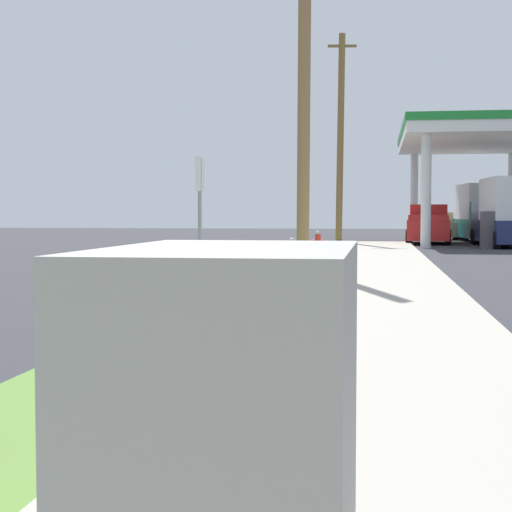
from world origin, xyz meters
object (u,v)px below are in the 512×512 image
Objects in this scene: fire_hydrant_third at (292,253)px; street_sign_post at (200,204)px; fire_hydrant_fourth at (318,242)px; truck_teal_at_far_bay at (482,214)px; truck_red_at_forecourt at (429,225)px; truck_navy_on_apron at (506,214)px; fire_hydrant_second at (229,280)px; utility_pole_background at (340,137)px; utility_pole_midground at (304,79)px; car_tan_by_near_pump at (436,227)px.

street_sign_post reaches higher than fire_hydrant_third.
fire_hydrant_fourth is 0.11× the size of truck_teal_at_far_bay.
truck_navy_on_apron reaches higher than truck_red_at_forecourt.
truck_red_at_forecourt reaches higher than fire_hydrant_second.
street_sign_post is 35.54m from truck_teal_at_far_bay.
fire_hydrant_third is 18.05m from truck_navy_on_apron.
utility_pole_background is 8.69m from truck_navy_on_apron.
truck_navy_on_apron is at bearing 73.85° from street_sign_post.
utility_pole_midground is 1.42× the size of truck_teal_at_far_bay.
utility_pole_midground reaches higher than truck_navy_on_apron.
truck_navy_on_apron is at bearing 66.83° from utility_pole_midground.
street_sign_post is (-0.46, -29.71, -3.63)m from utility_pole_background.
truck_teal_at_far_bay is (7.41, 24.62, -3.36)m from utility_pole_midground.
utility_pole_background is (0.53, 27.22, 4.82)m from fire_hydrant_second.
truck_navy_on_apron is at bearing -13.90° from utility_pole_background.
utility_pole_midground is 19.64m from truck_navy_on_apron.
fire_hydrant_third is at bearing -108.94° from truck_teal_at_far_bay.
utility_pole_midground is (0.52, 7.55, 4.40)m from fire_hydrant_second.
truck_teal_at_far_bay is at bearing 73.25° from utility_pole_midground.
utility_pole_background is (0.42, 9.13, 4.82)m from fire_hydrant_fourth.
car_tan_by_near_pump is (5.70, 38.53, -0.91)m from street_sign_post.
fire_hydrant_second is 36.50m from car_tan_by_near_pump.
utility_pole_midground reaches higher than truck_teal_at_far_bay.
utility_pole_background is at bearing -120.72° from car_tan_by_near_pump.
fire_hydrant_fourth is 0.14× the size of truck_red_at_forecourt.
fire_hydrant_third is 24.28m from truck_teal_at_far_bay.
car_tan_by_near_pump is 0.71× the size of truck_navy_on_apron.
utility_pole_background reaches higher than car_tan_by_near_pump.
street_sign_post is 0.32× the size of truck_teal_at_far_bay.
fire_hydrant_fourth is 16.14m from truck_teal_at_far_bay.
truck_red_at_forecourt is (4.37, 1.66, -4.35)m from utility_pole_background.
street_sign_post is at bearing -102.77° from truck_teal_at_far_bay.
utility_pole_background reaches higher than truck_navy_on_apron.
utility_pole_background is 9.67m from truck_teal_at_far_bay.
truck_navy_on_apron is at bearing 72.21° from fire_hydrant_second.
truck_red_at_forecourt is at bearing 78.39° from utility_pole_midground.
fire_hydrant_third is at bearing 90.09° from street_sign_post.
fire_hydrant_fourth is 10.86m from truck_navy_on_apron.
fire_hydrant_second is 27.65m from utility_pole_background.
car_tan_by_near_pump is at bearing 80.90° from fire_hydrant_second.
street_sign_post is 38.96m from car_tan_by_near_pump.
utility_pole_background is 4.78× the size of street_sign_post.
truck_red_at_forecourt is at bearing 80.37° from fire_hydrant_second.
car_tan_by_near_pump is at bearing 77.96° from fire_hydrant_third.
truck_navy_on_apron reaches higher than car_tan_by_near_pump.
fire_hydrant_fourth is 11.43m from utility_pole_midground.
utility_pole_midground reaches higher than fire_hydrant_second.
fire_hydrant_second is 0.07× the size of utility_pole_background.
utility_pole_background is at bearing 89.11° from street_sign_post.
fire_hydrant_third is 8.87m from fire_hydrant_fourth.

